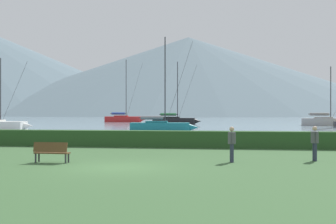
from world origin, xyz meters
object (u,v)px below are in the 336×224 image
at_px(sailboat_slip_2, 175,120).
at_px(sailboat_slip_5, 124,119).
at_px(sailboat_slip_6, 327,121).
at_px(person_standing_walker, 232,141).
at_px(park_bench_near_path, 51,151).
at_px(person_seated_viewer, 315,140).
at_px(sailboat_slip_0, 161,126).

xyz_separation_m(sailboat_slip_2, sailboat_slip_5, (-12.92, 15.37, 0.04)).
distance_m(sailboat_slip_6, person_standing_walker, 56.56).
height_order(sailboat_slip_5, park_bench_near_path, sailboat_slip_5).
bearing_deg(person_seated_viewer, sailboat_slip_0, 100.36).
distance_m(sailboat_slip_2, sailboat_slip_5, 20.08).
xyz_separation_m(sailboat_slip_2, park_bench_near_path, (2.11, -59.53, -0.17)).
height_order(sailboat_slip_5, person_standing_walker, sailboat_slip_5).
height_order(sailboat_slip_5, sailboat_slip_6, sailboat_slip_5).
height_order(sailboat_slip_6, person_standing_walker, sailboat_slip_6).
distance_m(sailboat_slip_0, park_bench_near_path, 31.01).
height_order(sailboat_slip_0, sailboat_slip_5, sailboat_slip_5).
xyz_separation_m(sailboat_slip_6, park_bench_near_path, (-22.87, -56.05, -0.19)).
height_order(sailboat_slip_0, park_bench_near_path, sailboat_slip_0).
xyz_separation_m(sailboat_slip_5, person_standing_walker, (23.19, -73.46, 0.23)).
bearing_deg(sailboat_slip_6, person_seated_viewer, -93.43).
relative_size(sailboat_slip_2, park_bench_near_path, 6.69).
bearing_deg(person_seated_viewer, person_standing_walker, -176.41).
height_order(sailboat_slip_0, sailboat_slip_2, sailboat_slip_2).
relative_size(sailboat_slip_0, person_standing_walker, 6.49).
bearing_deg(sailboat_slip_2, sailboat_slip_6, -7.23).
relative_size(sailboat_slip_0, sailboat_slip_2, 0.98).
relative_size(sailboat_slip_6, person_seated_viewer, 5.72).
bearing_deg(sailboat_slip_6, sailboat_slip_0, -124.32).
bearing_deg(sailboat_slip_2, park_bench_near_path, -87.27).
distance_m(sailboat_slip_5, park_bench_near_path, 76.39).
relative_size(sailboat_slip_5, person_seated_viewer, 8.01).
xyz_separation_m(sailboat_slip_6, person_seated_viewer, (-10.81, -53.50, 0.25)).
bearing_deg(sailboat_slip_2, sailboat_slip_0, -84.93).
height_order(person_seated_viewer, person_standing_walker, same).
distance_m(park_bench_near_path, person_standing_walker, 8.30).
bearing_deg(park_bench_near_path, sailboat_slip_6, 70.11).
relative_size(sailboat_slip_5, park_bench_near_path, 8.07).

